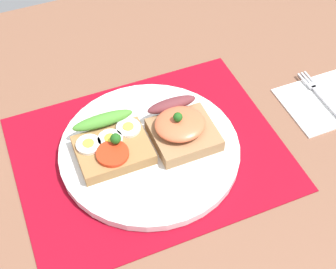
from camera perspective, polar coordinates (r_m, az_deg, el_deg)
name	(u,v)px	position (r cm, az deg, el deg)	size (l,w,h in cm)	color
ground_plane	(150,160)	(73.63, -2.16, -3.07)	(120.00, 90.00, 3.20)	brown
placemat	(150,153)	(72.25, -2.20, -2.23)	(39.63, 31.17, 0.30)	maroon
plate	(150,150)	(71.61, -2.22, -1.82)	(27.08, 27.08, 1.34)	white
sandwich_egg_tomato	(111,144)	(69.97, -6.80, -1.17)	(10.61, 9.79, 4.10)	olive
sandwich_salmon	(181,128)	(70.89, 1.62, 0.78)	(9.31, 10.23, 5.40)	#9A7149
napkin	(324,101)	(83.33, 18.12, 3.79)	(13.22, 11.58, 0.60)	white
fork	(324,99)	(83.09, 18.20, 4.06)	(1.62, 14.89, 0.32)	#B7B7BC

